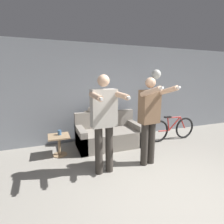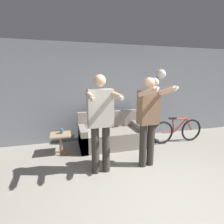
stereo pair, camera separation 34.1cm
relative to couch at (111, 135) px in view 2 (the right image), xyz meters
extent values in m
plane|color=gray|center=(0.22, -2.34, -0.27)|extent=(16.00, 16.00, 0.00)
cube|color=gray|center=(0.22, 0.61, 1.03)|extent=(10.00, 0.05, 2.60)
cube|color=gray|center=(0.00, -0.04, -0.06)|extent=(1.61, 0.85, 0.41)
cube|color=gray|center=(0.00, 0.31, 0.36)|extent=(1.61, 0.14, 0.43)
cube|color=gray|center=(-0.72, -0.04, 0.01)|extent=(0.16, 0.85, 0.55)
cube|color=gray|center=(0.72, -0.04, 0.01)|extent=(0.16, 0.85, 0.55)
cylinder|color=#38332D|center=(-0.61, -1.19, 0.17)|extent=(0.14, 0.14, 0.88)
cylinder|color=#38332D|center=(-0.41, -1.18, 0.17)|extent=(0.14, 0.14, 0.88)
cube|color=#B7B2A8|center=(-0.51, -1.19, 0.94)|extent=(0.45, 0.23, 0.66)
sphere|color=#D8AD8C|center=(-0.51, -1.19, 1.40)|extent=(0.21, 0.21, 0.21)
cylinder|color=#D8AD8C|center=(-0.72, -1.44, 1.18)|extent=(0.10, 0.50, 0.11)
cube|color=white|center=(-0.72, -1.69, 1.17)|extent=(0.04, 0.12, 0.04)
cylinder|color=#D8AD8C|center=(-0.30, -1.43, 1.18)|extent=(0.10, 0.50, 0.11)
cube|color=white|center=(-0.30, -1.68, 1.17)|extent=(0.04, 0.12, 0.04)
cylinder|color=#38332D|center=(0.32, -1.19, 0.16)|extent=(0.14, 0.14, 0.85)
cylinder|color=#38332D|center=(0.49, -1.18, 0.16)|extent=(0.14, 0.14, 0.85)
cube|color=brown|center=(0.41, -1.19, 0.91)|extent=(0.40, 0.26, 0.64)
sphere|color=#D8AD8C|center=(0.41, -1.19, 1.36)|extent=(0.20, 0.20, 0.20)
cylinder|color=#D8AD8C|center=(0.25, -1.44, 1.22)|extent=(0.14, 0.51, 0.22)
cube|color=white|center=(0.27, -1.68, 1.29)|extent=(0.05, 0.13, 0.07)
cylinder|color=#D8AD8C|center=(0.61, -1.41, 1.22)|extent=(0.14, 0.51, 0.22)
cube|color=white|center=(0.63, -1.65, 1.29)|extent=(0.05, 0.13, 0.07)
ellipsoid|color=#B7AD9E|center=(-0.31, 0.31, 0.65)|extent=(0.29, 0.13, 0.16)
sphere|color=#B7AD9E|center=(-0.19, 0.31, 0.71)|extent=(0.12, 0.12, 0.12)
ellipsoid|color=#B7AD9E|center=(-0.47, 0.33, 0.60)|extent=(0.16, 0.04, 0.04)
cone|color=#B7AD9E|center=(-0.21, 0.29, 0.75)|extent=(0.03, 0.03, 0.03)
cone|color=#B7AD9E|center=(-0.21, 0.33, 0.75)|extent=(0.03, 0.03, 0.03)
cylinder|color=black|center=(1.23, -0.01, -0.26)|extent=(0.27, 0.27, 0.02)
cylinder|color=black|center=(1.23, -0.01, 0.59)|extent=(0.03, 0.03, 1.72)
sphere|color=white|center=(1.33, -0.01, 1.53)|extent=(0.25, 0.25, 0.25)
sphere|color=white|center=(1.15, -0.01, 1.33)|extent=(0.25, 0.25, 0.25)
cylinder|color=#A38460|center=(-1.23, -0.15, -0.26)|extent=(0.32, 0.32, 0.02)
cylinder|color=#A38460|center=(-1.23, -0.15, -0.05)|extent=(0.06, 0.06, 0.43)
cube|color=#A38460|center=(-1.23, -0.15, 0.17)|extent=(0.45, 0.45, 0.03)
cylinder|color=#3D6693|center=(-1.21, -0.10, 0.24)|extent=(0.08, 0.08, 0.11)
torus|color=black|center=(2.21, -0.25, 0.03)|extent=(0.61, 0.05, 0.61)
torus|color=black|center=(1.33, -0.25, 0.03)|extent=(0.61, 0.05, 0.61)
cylinder|color=#B72D28|center=(1.85, -0.25, 0.19)|extent=(0.39, 0.04, 0.38)
cylinder|color=#B72D28|center=(1.64, -0.25, 0.20)|extent=(0.10, 0.04, 0.37)
cylinder|color=#B72D28|center=(1.82, -0.25, 0.38)|extent=(0.43, 0.04, 0.05)
cylinder|color=#B72D28|center=(1.50, -0.25, 0.03)|extent=(0.34, 0.04, 0.05)
cylinder|color=#B72D28|center=(2.12, -0.25, 0.20)|extent=(0.21, 0.04, 0.35)
cube|color=black|center=(1.61, -0.25, 0.40)|extent=(0.20, 0.07, 0.04)
camera|label=1|loc=(-1.42, -4.01, 1.47)|focal=28.00mm
camera|label=2|loc=(-1.10, -4.12, 1.47)|focal=28.00mm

